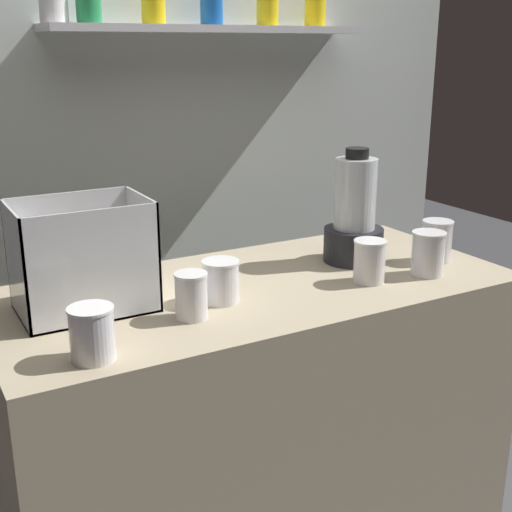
{
  "coord_description": "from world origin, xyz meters",
  "views": [
    {
      "loc": [
        -0.84,
        -1.5,
        1.52
      ],
      "look_at": [
        0.0,
        0.0,
        0.98
      ],
      "focal_mm": 47.68,
      "sensor_mm": 36.0,
      "label": 1
    }
  ],
  "objects_px": {
    "juice_cup_carrot_far_right": "(428,256)",
    "juice_cup_carrot_middle": "(221,283)",
    "carrot_display_bin": "(83,277)",
    "juice_cup_beet_rightmost": "(437,242)",
    "juice_cup_beet_right": "(369,264)",
    "juice_cup_orange_far_left": "(92,337)",
    "juice_cup_orange_left": "(191,299)",
    "blender_pitcher": "(354,219)"
  },
  "relations": [
    {
      "from": "juice_cup_orange_far_left",
      "to": "juice_cup_carrot_far_right",
      "type": "bearing_deg",
      "value": 4.05
    },
    {
      "from": "juice_cup_orange_left",
      "to": "blender_pitcher",
      "type": "bearing_deg",
      "value": 15.87
    },
    {
      "from": "juice_cup_carrot_middle",
      "to": "juice_cup_beet_rightmost",
      "type": "relative_size",
      "value": 0.87
    },
    {
      "from": "juice_cup_orange_left",
      "to": "juice_cup_carrot_middle",
      "type": "relative_size",
      "value": 1.04
    },
    {
      "from": "juice_cup_orange_far_left",
      "to": "juice_cup_carrot_middle",
      "type": "distance_m",
      "value": 0.41
    },
    {
      "from": "carrot_display_bin",
      "to": "blender_pitcher",
      "type": "xyz_separation_m",
      "value": [
        0.8,
        -0.01,
        0.05
      ]
    },
    {
      "from": "carrot_display_bin",
      "to": "juice_cup_beet_rightmost",
      "type": "height_order",
      "value": "carrot_display_bin"
    },
    {
      "from": "juice_cup_beet_right",
      "to": "juice_cup_carrot_far_right",
      "type": "xyz_separation_m",
      "value": [
        0.18,
        -0.03,
        0.0
      ]
    },
    {
      "from": "carrot_display_bin",
      "to": "juice_cup_carrot_middle",
      "type": "height_order",
      "value": "carrot_display_bin"
    },
    {
      "from": "juice_cup_beet_right",
      "to": "juice_cup_beet_rightmost",
      "type": "bearing_deg",
      "value": 10.01
    },
    {
      "from": "juice_cup_beet_rightmost",
      "to": "carrot_display_bin",
      "type": "bearing_deg",
      "value": 172.9
    },
    {
      "from": "blender_pitcher",
      "to": "juice_cup_carrot_middle",
      "type": "height_order",
      "value": "blender_pitcher"
    },
    {
      "from": "juice_cup_orange_far_left",
      "to": "juice_cup_carrot_far_right",
      "type": "xyz_separation_m",
      "value": [
        0.97,
        0.07,
        0.0
      ]
    },
    {
      "from": "juice_cup_beet_right",
      "to": "juice_cup_orange_far_left",
      "type": "bearing_deg",
      "value": -172.75
    },
    {
      "from": "juice_cup_orange_left",
      "to": "juice_cup_carrot_middle",
      "type": "bearing_deg",
      "value": 30.12
    },
    {
      "from": "juice_cup_carrot_far_right",
      "to": "juice_cup_carrot_middle",
      "type": "bearing_deg",
      "value": 170.82
    },
    {
      "from": "juice_cup_carrot_middle",
      "to": "juice_cup_carrot_far_right",
      "type": "xyz_separation_m",
      "value": [
        0.59,
        -0.1,
        0.01
      ]
    },
    {
      "from": "carrot_display_bin",
      "to": "juice_cup_carrot_far_right",
      "type": "bearing_deg",
      "value": -13.05
    },
    {
      "from": "juice_cup_carrot_far_right",
      "to": "juice_cup_beet_right",
      "type": "bearing_deg",
      "value": 169.96
    },
    {
      "from": "juice_cup_carrot_middle",
      "to": "blender_pitcher",
      "type": "bearing_deg",
      "value": 12.37
    },
    {
      "from": "juice_cup_orange_far_left",
      "to": "blender_pitcher",
      "type": "bearing_deg",
      "value": 17.49
    },
    {
      "from": "juice_cup_carrot_middle",
      "to": "juice_cup_orange_far_left",
      "type": "bearing_deg",
      "value": -156.2
    },
    {
      "from": "carrot_display_bin",
      "to": "juice_cup_orange_left",
      "type": "height_order",
      "value": "carrot_display_bin"
    },
    {
      "from": "juice_cup_orange_far_left",
      "to": "juice_cup_beet_right",
      "type": "relative_size",
      "value": 0.97
    },
    {
      "from": "juice_cup_beet_right",
      "to": "juice_cup_orange_left",
      "type": "bearing_deg",
      "value": 179.81
    },
    {
      "from": "juice_cup_orange_far_left",
      "to": "juice_cup_orange_left",
      "type": "bearing_deg",
      "value": 21.03
    },
    {
      "from": "carrot_display_bin",
      "to": "juice_cup_orange_left",
      "type": "xyz_separation_m",
      "value": [
        0.2,
        -0.18,
        -0.03
      ]
    },
    {
      "from": "juice_cup_orange_far_left",
      "to": "juice_cup_orange_left",
      "type": "relative_size",
      "value": 1.02
    },
    {
      "from": "blender_pitcher",
      "to": "juice_cup_orange_far_left",
      "type": "distance_m",
      "value": 0.91
    },
    {
      "from": "carrot_display_bin",
      "to": "juice_cup_orange_far_left",
      "type": "bearing_deg",
      "value": -102.42
    },
    {
      "from": "juice_cup_beet_right",
      "to": "juice_cup_beet_rightmost",
      "type": "relative_size",
      "value": 0.95
    },
    {
      "from": "carrot_display_bin",
      "to": "juice_cup_beet_right",
      "type": "relative_size",
      "value": 2.67
    },
    {
      "from": "juice_cup_orange_left",
      "to": "juice_cup_beet_rightmost",
      "type": "bearing_deg",
      "value": 3.49
    },
    {
      "from": "juice_cup_orange_far_left",
      "to": "juice_cup_carrot_far_right",
      "type": "distance_m",
      "value": 0.97
    },
    {
      "from": "juice_cup_carrot_far_right",
      "to": "juice_cup_beet_rightmost",
      "type": "bearing_deg",
      "value": 36.53
    },
    {
      "from": "juice_cup_carrot_middle",
      "to": "carrot_display_bin",
      "type": "bearing_deg",
      "value": 159.92
    },
    {
      "from": "juice_cup_carrot_middle",
      "to": "juice_cup_carrot_far_right",
      "type": "height_order",
      "value": "juice_cup_carrot_far_right"
    },
    {
      "from": "juice_cup_orange_far_left",
      "to": "juice_cup_orange_left",
      "type": "distance_m",
      "value": 0.28
    },
    {
      "from": "juice_cup_orange_far_left",
      "to": "juice_cup_carrot_middle",
      "type": "xyz_separation_m",
      "value": [
        0.37,
        0.16,
        -0.0
      ]
    },
    {
      "from": "juice_cup_beet_right",
      "to": "juice_cup_beet_rightmost",
      "type": "distance_m",
      "value": 0.3
    },
    {
      "from": "carrot_display_bin",
      "to": "juice_cup_beet_right",
      "type": "xyz_separation_m",
      "value": [
        0.73,
        -0.18,
        -0.03
      ]
    },
    {
      "from": "juice_cup_orange_far_left",
      "to": "juice_cup_beet_rightmost",
      "type": "xyz_separation_m",
      "value": [
        1.08,
        0.15,
        0.01
      ]
    }
  ]
}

